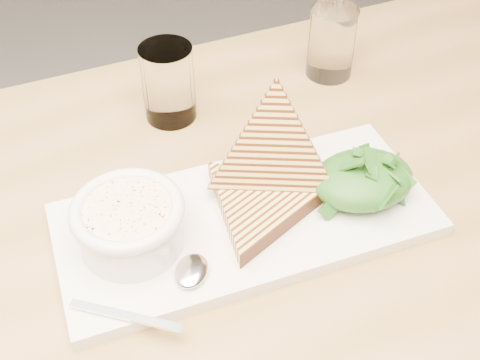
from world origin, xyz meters
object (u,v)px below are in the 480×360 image
object	(u,v)px
soup_bowl	(131,229)
platter	(246,219)
glass_near	(168,83)
table_top	(326,238)
glass_far	(332,43)

from	to	relation	value
soup_bowl	platter	bearing A→B (deg)	-0.46
platter	glass_near	xyz separation A→B (m)	(-0.03, 0.22, 0.04)
table_top	glass_near	distance (m)	0.28
glass_near	glass_far	world-z (taller)	glass_near
soup_bowl	glass_near	size ratio (longest dim) A/B	1.04
soup_bowl	glass_far	world-z (taller)	glass_far
platter	table_top	bearing A→B (deg)	-21.17
soup_bowl	glass_far	distance (m)	0.41
table_top	soup_bowl	distance (m)	0.22
platter	glass_far	world-z (taller)	glass_far
glass_far	soup_bowl	bearing A→B (deg)	-144.45
soup_bowl	glass_near	distance (m)	0.24
soup_bowl	glass_near	world-z (taller)	glass_near
platter	glass_near	size ratio (longest dim) A/B	3.95
glass_near	glass_far	distance (m)	0.24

